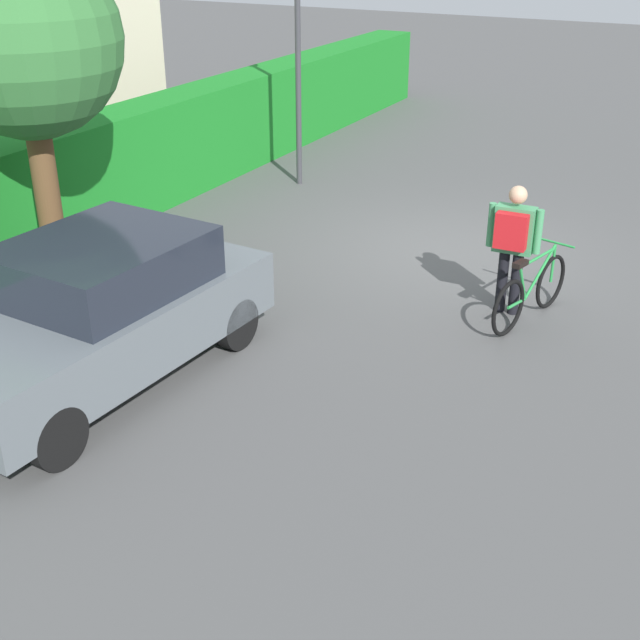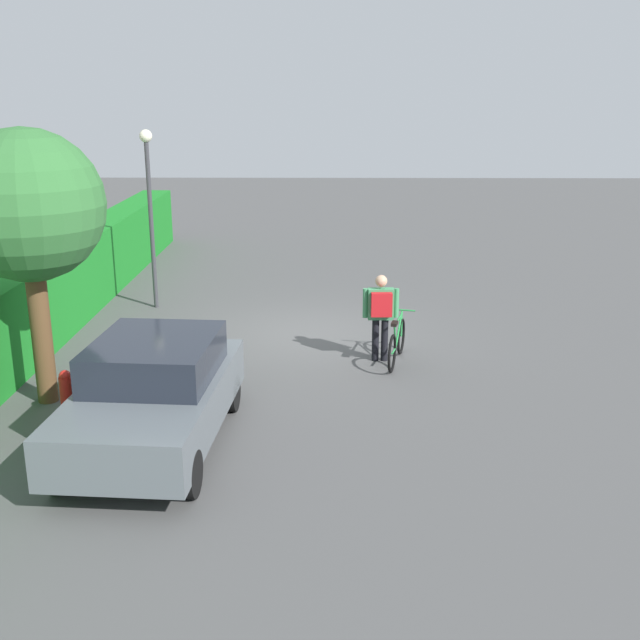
{
  "view_description": "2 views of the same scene",
  "coord_description": "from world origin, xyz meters",
  "px_view_note": "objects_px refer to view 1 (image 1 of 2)",
  "views": [
    {
      "loc": [
        -11.05,
        -3.67,
        4.52
      ],
      "look_at": [
        -4.39,
        -0.19,
        0.85
      ],
      "focal_mm": 47.09,
      "sensor_mm": 36.0,
      "label": 1
    },
    {
      "loc": [
        -15.05,
        -0.38,
        4.8
      ],
      "look_at": [
        -2.71,
        -0.24,
        1.12
      ],
      "focal_mm": 43.06,
      "sensor_mm": 36.0,
      "label": 2
    }
  ],
  "objects_px": {
    "bicycle": "(530,292)",
    "person_rider": "(513,239)",
    "parked_car_near": "(96,311)",
    "fire_hydrant": "(48,288)",
    "tree_kerbside": "(25,43)",
    "street_lamp": "(298,35)"
  },
  "relations": [
    {
      "from": "parked_car_near",
      "to": "fire_hydrant",
      "type": "bearing_deg",
      "value": 61.97
    },
    {
      "from": "bicycle",
      "to": "person_rider",
      "type": "relative_size",
      "value": 1.04
    },
    {
      "from": "bicycle",
      "to": "tree_kerbside",
      "type": "distance_m",
      "value": 6.68
    },
    {
      "from": "person_rider",
      "to": "street_lamp",
      "type": "xyz_separation_m",
      "value": [
        3.66,
        4.95,
        1.63
      ]
    },
    {
      "from": "parked_car_near",
      "to": "person_rider",
      "type": "bearing_deg",
      "value": -43.64
    },
    {
      "from": "tree_kerbside",
      "to": "parked_car_near",
      "type": "bearing_deg",
      "value": -126.88
    },
    {
      "from": "bicycle",
      "to": "street_lamp",
      "type": "relative_size",
      "value": 0.42
    },
    {
      "from": "parked_car_near",
      "to": "fire_hydrant",
      "type": "height_order",
      "value": "parked_car_near"
    },
    {
      "from": "tree_kerbside",
      "to": "fire_hydrant",
      "type": "relative_size",
      "value": 5.34
    },
    {
      "from": "person_rider",
      "to": "tree_kerbside",
      "type": "height_order",
      "value": "tree_kerbside"
    },
    {
      "from": "parked_car_near",
      "to": "bicycle",
      "type": "distance_m",
      "value": 5.08
    },
    {
      "from": "tree_kerbside",
      "to": "fire_hydrant",
      "type": "xyz_separation_m",
      "value": [
        -0.77,
        -0.59,
        -2.71
      ]
    },
    {
      "from": "bicycle",
      "to": "street_lamp",
      "type": "height_order",
      "value": "street_lamp"
    },
    {
      "from": "street_lamp",
      "to": "bicycle",
      "type": "bearing_deg",
      "value": -125.47
    },
    {
      "from": "bicycle",
      "to": "fire_hydrant",
      "type": "height_order",
      "value": "bicycle"
    },
    {
      "from": "parked_car_near",
      "to": "tree_kerbside",
      "type": "distance_m",
      "value": 3.53
    },
    {
      "from": "parked_car_near",
      "to": "tree_kerbside",
      "type": "xyz_separation_m",
      "value": [
        1.58,
        2.1,
        2.35
      ]
    },
    {
      "from": "parked_car_near",
      "to": "tree_kerbside",
      "type": "bearing_deg",
      "value": 53.12
    },
    {
      "from": "parked_car_near",
      "to": "person_rider",
      "type": "distance_m",
      "value": 4.91
    },
    {
      "from": "parked_car_near",
      "to": "fire_hydrant",
      "type": "relative_size",
      "value": 5.01
    },
    {
      "from": "person_rider",
      "to": "fire_hydrant",
      "type": "distance_m",
      "value": 5.65
    },
    {
      "from": "tree_kerbside",
      "to": "bicycle",
      "type": "bearing_deg",
      "value": -71.93
    }
  ]
}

